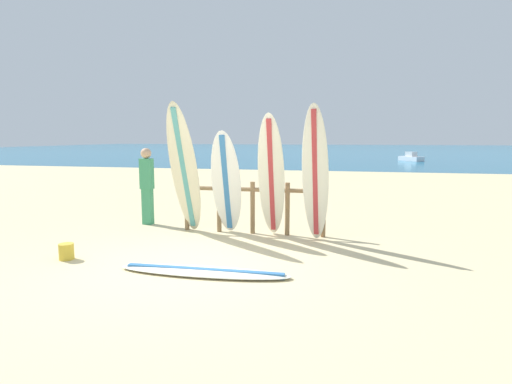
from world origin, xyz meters
TOP-DOWN VIEW (x-y plane):
  - ground_plane at (0.00, 0.00)m, footprint 120.00×120.00m
  - ocean_water at (0.00, 58.00)m, footprint 120.00×80.00m
  - surfboard_rack at (0.43, 2.32)m, footprint 2.83×0.09m
  - surfboard_leaning_far_left at (-0.80, 1.90)m, footprint 0.54×0.98m
  - surfboard_leaning_left at (-0.03, 2.07)m, footprint 0.61×0.78m
  - surfboard_leaning_center_left at (0.87, 1.92)m, footprint 0.56×1.07m
  - surfboard_leaning_center at (1.66, 1.88)m, footprint 0.52×0.66m
  - surfboard_lying_on_sand at (0.34, -0.23)m, footprint 2.45×0.56m
  - beachgoer_standing at (-1.98, 2.67)m, footprint 0.27×0.22m
  - small_boat_offshore at (6.80, 29.29)m, footprint 1.82×2.09m
  - sand_bucket at (-1.97, -0.04)m, footprint 0.22×0.22m

SIDE VIEW (x-z plane):
  - ground_plane at x=0.00m, z-range 0.00..0.00m
  - ocean_water at x=0.00m, z-range 0.00..0.01m
  - surfboard_lying_on_sand at x=0.34m, z-range -0.01..0.08m
  - sand_bucket at x=-1.97m, z-range 0.00..0.25m
  - small_boat_offshore at x=6.80m, z-range -0.10..0.61m
  - surfboard_rack at x=0.43m, z-range 0.11..1.13m
  - beachgoer_standing at x=-1.98m, z-range 0.08..1.73m
  - surfboard_leaning_left at x=-0.03m, z-range 0.00..2.01m
  - surfboard_leaning_center_left at x=0.87m, z-range 0.00..2.29m
  - surfboard_leaning_center at x=1.66m, z-range 0.00..2.45m
  - surfboard_leaning_far_left at x=-0.80m, z-range 0.00..2.51m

